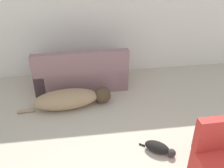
# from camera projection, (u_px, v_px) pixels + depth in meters

# --- Properties ---
(wall_back) EXTENTS (7.82, 0.06, 2.46)m
(wall_back) POSITION_uv_depth(u_px,v_px,m) (113.00, 18.00, 5.28)
(wall_back) COLOR silver
(wall_back) RESTS_ON ground_plane
(couch) EXTENTS (1.84, 0.84, 0.87)m
(couch) POSITION_uv_depth(u_px,v_px,m) (81.00, 74.00, 5.10)
(couch) COLOR gray
(couch) RESTS_ON ground_plane
(dog) EXTENTS (1.70, 0.61, 0.33)m
(dog) POSITION_uv_depth(u_px,v_px,m) (71.00, 99.00, 4.51)
(dog) COLOR #A38460
(dog) RESTS_ON ground_plane
(cat) EXTENTS (0.48, 0.40, 0.15)m
(cat) POSITION_uv_depth(u_px,v_px,m) (159.00, 148.00, 3.57)
(cat) COLOR black
(cat) RESTS_ON ground_plane
(side_chair) EXTENTS (0.61, 0.60, 0.86)m
(side_chair) POSITION_uv_depth(u_px,v_px,m) (222.00, 166.00, 3.00)
(side_chair) COLOR #B72D28
(side_chair) RESTS_ON ground_plane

